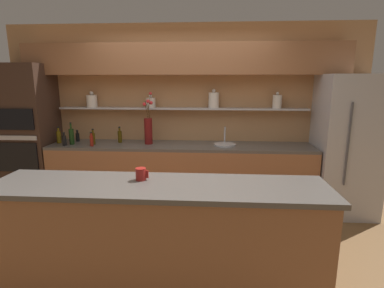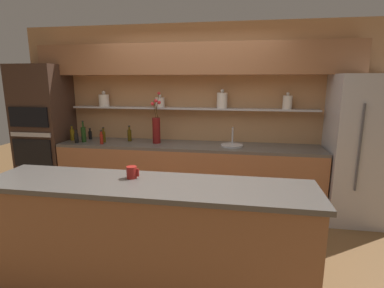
{
  "view_description": "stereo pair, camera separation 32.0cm",
  "coord_description": "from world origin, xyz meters",
  "px_view_note": "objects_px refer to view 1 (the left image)",
  "views": [
    {
      "loc": [
        0.42,
        -2.86,
        1.81
      ],
      "look_at": [
        0.2,
        0.28,
        1.14
      ],
      "focal_mm": 28.0,
      "sensor_mm": 36.0,
      "label": 1
    },
    {
      "loc": [
        0.73,
        -2.82,
        1.81
      ],
      "look_at": [
        0.2,
        0.28,
        1.14
      ],
      "focal_mm": 28.0,
      "sensor_mm": 36.0,
      "label": 2
    }
  ],
  "objects_px": {
    "bottle_oil_5": "(59,137)",
    "coffee_mug": "(141,174)",
    "bottle_oil_3": "(120,136)",
    "oven_tower": "(29,136)",
    "refrigerator": "(346,146)",
    "bottle_sauce_1": "(64,140)",
    "sink_fixture": "(225,143)",
    "bottle_sauce_2": "(78,137)",
    "flower_vase": "(148,128)",
    "bottle_sauce_6": "(91,140)",
    "bottle_oil_0": "(93,138)",
    "bottle_wine_4": "(72,136)"
  },
  "relations": [
    {
      "from": "bottle_oil_5",
      "to": "coffee_mug",
      "type": "height_order",
      "value": "bottle_oil_5"
    },
    {
      "from": "bottle_oil_3",
      "to": "bottle_oil_5",
      "type": "bearing_deg",
      "value": -173.41
    },
    {
      "from": "oven_tower",
      "to": "bottle_oil_3",
      "type": "bearing_deg",
      "value": 3.92
    },
    {
      "from": "coffee_mug",
      "to": "bottle_oil_3",
      "type": "bearing_deg",
      "value": 111.88
    },
    {
      "from": "refrigerator",
      "to": "oven_tower",
      "type": "bearing_deg",
      "value": 179.53
    },
    {
      "from": "bottle_sauce_1",
      "to": "coffee_mug",
      "type": "distance_m",
      "value": 2.22
    },
    {
      "from": "sink_fixture",
      "to": "bottle_sauce_2",
      "type": "relative_size",
      "value": 1.8
    },
    {
      "from": "refrigerator",
      "to": "flower_vase",
      "type": "distance_m",
      "value": 2.71
    },
    {
      "from": "bottle_sauce_1",
      "to": "bottle_oil_3",
      "type": "height_order",
      "value": "bottle_oil_3"
    },
    {
      "from": "flower_vase",
      "to": "bottle_sauce_6",
      "type": "xyz_separation_m",
      "value": [
        -0.75,
        -0.2,
        -0.14
      ]
    },
    {
      "from": "flower_vase",
      "to": "bottle_oil_3",
      "type": "relative_size",
      "value": 3.14
    },
    {
      "from": "flower_vase",
      "to": "bottle_sauce_6",
      "type": "bearing_deg",
      "value": -165.44
    },
    {
      "from": "bottle_oil_0",
      "to": "bottle_oil_5",
      "type": "xyz_separation_m",
      "value": [
        -0.53,
        0.06,
        0.0
      ]
    },
    {
      "from": "bottle_wine_4",
      "to": "bottle_oil_3",
      "type": "bearing_deg",
      "value": 15.02
    },
    {
      "from": "sink_fixture",
      "to": "bottle_sauce_1",
      "type": "distance_m",
      "value": 2.23
    },
    {
      "from": "bottle_oil_0",
      "to": "bottle_oil_3",
      "type": "height_order",
      "value": "bottle_oil_3"
    },
    {
      "from": "flower_vase",
      "to": "bottle_oil_3",
      "type": "height_order",
      "value": "flower_vase"
    },
    {
      "from": "bottle_sauce_6",
      "to": "bottle_oil_0",
      "type": "bearing_deg",
      "value": 99.77
    },
    {
      "from": "bottle_sauce_2",
      "to": "bottle_wine_4",
      "type": "bearing_deg",
      "value": -86.49
    },
    {
      "from": "sink_fixture",
      "to": "bottle_sauce_1",
      "type": "relative_size",
      "value": 1.65
    },
    {
      "from": "sink_fixture",
      "to": "bottle_oil_3",
      "type": "bearing_deg",
      "value": 177.03
    },
    {
      "from": "refrigerator",
      "to": "bottle_oil_0",
      "type": "height_order",
      "value": "refrigerator"
    },
    {
      "from": "flower_vase",
      "to": "bottle_oil_0",
      "type": "relative_size",
      "value": 3.27
    },
    {
      "from": "refrigerator",
      "to": "coffee_mug",
      "type": "xyz_separation_m",
      "value": [
        -2.37,
        -1.79,
        0.13
      ]
    },
    {
      "from": "refrigerator",
      "to": "bottle_sauce_6",
      "type": "distance_m",
      "value": 3.46
    },
    {
      "from": "refrigerator",
      "to": "bottle_sauce_1",
      "type": "relative_size",
      "value": 10.14
    },
    {
      "from": "bottle_oil_3",
      "to": "bottle_wine_4",
      "type": "bearing_deg",
      "value": -164.98
    },
    {
      "from": "sink_fixture",
      "to": "bottle_oil_5",
      "type": "height_order",
      "value": "sink_fixture"
    },
    {
      "from": "bottle_wine_4",
      "to": "bottle_sauce_2",
      "type": "bearing_deg",
      "value": 93.51
    },
    {
      "from": "bottle_sauce_1",
      "to": "bottle_wine_4",
      "type": "relative_size",
      "value": 0.6
    },
    {
      "from": "refrigerator",
      "to": "flower_vase",
      "type": "height_order",
      "value": "refrigerator"
    },
    {
      "from": "oven_tower",
      "to": "sink_fixture",
      "type": "bearing_deg",
      "value": 0.24
    },
    {
      "from": "refrigerator",
      "to": "coffee_mug",
      "type": "height_order",
      "value": "refrigerator"
    },
    {
      "from": "bottle_oil_3",
      "to": "bottle_oil_5",
      "type": "height_order",
      "value": "bottle_oil_5"
    },
    {
      "from": "oven_tower",
      "to": "bottle_sauce_1",
      "type": "distance_m",
      "value": 0.64
    },
    {
      "from": "oven_tower",
      "to": "bottle_sauce_6",
      "type": "bearing_deg",
      "value": -9.91
    },
    {
      "from": "refrigerator",
      "to": "bottle_oil_0",
      "type": "relative_size",
      "value": 8.47
    },
    {
      "from": "sink_fixture",
      "to": "bottle_oil_5",
      "type": "relative_size",
      "value": 1.31
    },
    {
      "from": "refrigerator",
      "to": "sink_fixture",
      "type": "xyz_separation_m",
      "value": [
        -1.62,
        0.05,
        0.0
      ]
    },
    {
      "from": "bottle_oil_0",
      "to": "bottle_oil_5",
      "type": "relative_size",
      "value": 0.95
    },
    {
      "from": "flower_vase",
      "to": "sink_fixture",
      "type": "bearing_deg",
      "value": -0.39
    },
    {
      "from": "sink_fixture",
      "to": "flower_vase",
      "type": "bearing_deg",
      "value": 179.61
    },
    {
      "from": "bottle_oil_0",
      "to": "bottle_sauce_6",
      "type": "distance_m",
      "value": 0.11
    },
    {
      "from": "flower_vase",
      "to": "coffee_mug",
      "type": "height_order",
      "value": "flower_vase"
    },
    {
      "from": "bottle_oil_0",
      "to": "bottle_sauce_1",
      "type": "height_order",
      "value": "bottle_oil_0"
    },
    {
      "from": "oven_tower",
      "to": "bottle_oil_3",
      "type": "xyz_separation_m",
      "value": [
        1.32,
        0.09,
        -0.0
      ]
    },
    {
      "from": "bottle_sauce_6",
      "to": "refrigerator",
      "type": "bearing_deg",
      "value": 2.31
    },
    {
      "from": "bottle_oil_0",
      "to": "bottle_oil_5",
      "type": "height_order",
      "value": "bottle_oil_5"
    },
    {
      "from": "bottle_oil_3",
      "to": "oven_tower",
      "type": "bearing_deg",
      "value": -176.08
    },
    {
      "from": "bottle_oil_0",
      "to": "flower_vase",
      "type": "bearing_deg",
      "value": 6.23
    }
  ]
}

